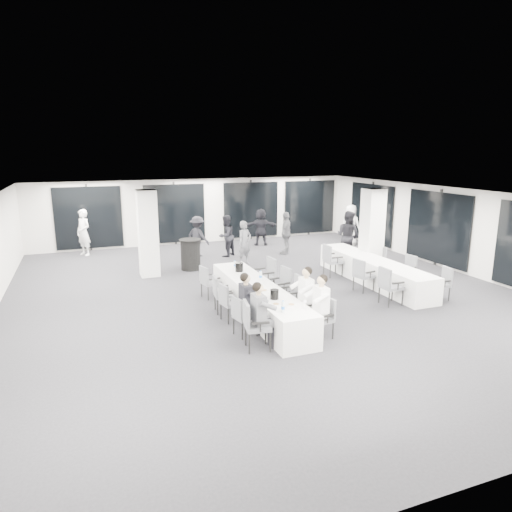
{
  "coord_description": "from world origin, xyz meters",
  "views": [
    {
      "loc": [
        -4.71,
        -11.53,
        4.03
      ],
      "look_at": [
        -0.37,
        -0.2,
        1.19
      ],
      "focal_mm": 32.0,
      "sensor_mm": 36.0,
      "label": 1
    }
  ],
  "objects_px": {
    "chair_side_left_mid": "(362,273)",
    "chair_side_right_near": "(442,281)",
    "chair_main_right_fourth": "(281,284)",
    "standing_guest_e": "(351,222)",
    "chair_main_right_mid": "(294,293)",
    "standing_guest_f": "(261,225)",
    "banquet_table_side": "(373,271)",
    "cocktail_table": "(191,254)",
    "standing_guest_h": "(348,233)",
    "chair_main_right_near": "(324,315)",
    "standing_guest_b": "(226,233)",
    "standing_guest_c": "(198,234)",
    "ice_bucket_far": "(239,267)",
    "chair_main_left_second": "(242,314)",
    "chair_side_right_far": "(379,258)",
    "chair_main_left_mid": "(229,300)",
    "standing_guest_g": "(83,229)",
    "banquet_table_main": "(258,300)",
    "chair_side_left_far": "(331,258)",
    "chair_side_right_mid": "(407,268)",
    "standing_guest_d": "(286,230)",
    "standing_guest_a": "(245,240)",
    "chair_main_right_far": "(267,273)",
    "chair_main_left_near": "(253,322)",
    "chair_main_left_far": "(208,280)",
    "chair_main_left_fourth": "(221,292)",
    "chair_side_left_near": "(389,284)",
    "chair_main_right_second": "(309,304)"
  },
  "relations": [
    {
      "from": "chair_side_left_mid",
      "to": "chair_side_right_near",
      "type": "relative_size",
      "value": 1.07
    },
    {
      "from": "chair_main_right_fourth",
      "to": "standing_guest_e",
      "type": "distance_m",
      "value": 8.57
    },
    {
      "from": "chair_main_right_mid",
      "to": "standing_guest_f",
      "type": "bearing_deg",
      "value": -18.3
    },
    {
      "from": "banquet_table_side",
      "to": "cocktail_table",
      "type": "xyz_separation_m",
      "value": [
        -4.9,
        3.61,
        0.16
      ]
    },
    {
      "from": "standing_guest_h",
      "to": "standing_guest_f",
      "type": "bearing_deg",
      "value": 1.54
    },
    {
      "from": "chair_main_right_near",
      "to": "chair_main_right_mid",
      "type": "bearing_deg",
      "value": -7.35
    },
    {
      "from": "standing_guest_b",
      "to": "standing_guest_c",
      "type": "relative_size",
      "value": 1.03
    },
    {
      "from": "chair_side_left_mid",
      "to": "standing_guest_f",
      "type": "relative_size",
      "value": 0.54
    },
    {
      "from": "chair_main_right_mid",
      "to": "standing_guest_b",
      "type": "distance_m",
      "value": 6.76
    },
    {
      "from": "cocktail_table",
      "to": "ice_bucket_far",
      "type": "distance_m",
      "value": 3.56
    },
    {
      "from": "chair_main_left_second",
      "to": "ice_bucket_far",
      "type": "xyz_separation_m",
      "value": [
        0.82,
        2.59,
        0.36
      ]
    },
    {
      "from": "chair_side_right_far",
      "to": "standing_guest_b",
      "type": "distance_m",
      "value": 5.82
    },
    {
      "from": "ice_bucket_far",
      "to": "chair_main_left_mid",
      "type": "bearing_deg",
      "value": -116.98
    },
    {
      "from": "standing_guest_g",
      "to": "banquet_table_main",
      "type": "bearing_deg",
      "value": -11.55
    },
    {
      "from": "chair_side_left_far",
      "to": "banquet_table_main",
      "type": "bearing_deg",
      "value": -53.3
    },
    {
      "from": "chair_main_left_mid",
      "to": "chair_main_right_fourth",
      "type": "xyz_separation_m",
      "value": [
        1.67,
        0.64,
        0.05
      ]
    },
    {
      "from": "chair_main_left_mid",
      "to": "chair_side_right_mid",
      "type": "relative_size",
      "value": 1.01
    },
    {
      "from": "chair_main_left_mid",
      "to": "standing_guest_d",
      "type": "distance_m",
      "value": 7.53
    },
    {
      "from": "chair_main_left_mid",
      "to": "chair_main_right_fourth",
      "type": "bearing_deg",
      "value": 100.82
    },
    {
      "from": "chair_side_left_far",
      "to": "standing_guest_b",
      "type": "bearing_deg",
      "value": -148.13
    },
    {
      "from": "standing_guest_g",
      "to": "ice_bucket_far",
      "type": "bearing_deg",
      "value": -7.35
    },
    {
      "from": "chair_side_left_mid",
      "to": "standing_guest_a",
      "type": "relative_size",
      "value": 0.54
    },
    {
      "from": "chair_main_left_mid",
      "to": "chair_main_right_far",
      "type": "xyz_separation_m",
      "value": [
        1.67,
        1.67,
        0.07
      ]
    },
    {
      "from": "banquet_table_main",
      "to": "standing_guest_e",
      "type": "height_order",
      "value": "standing_guest_e"
    },
    {
      "from": "standing_guest_e",
      "to": "standing_guest_h",
      "type": "bearing_deg",
      "value": 114.39
    },
    {
      "from": "chair_main_left_near",
      "to": "standing_guest_c",
      "type": "xyz_separation_m",
      "value": [
        0.98,
        8.71,
        0.29
      ]
    },
    {
      "from": "standing_guest_e",
      "to": "standing_guest_g",
      "type": "xyz_separation_m",
      "value": [
        -10.77,
        1.99,
        0.03
      ]
    },
    {
      "from": "chair_main_left_far",
      "to": "chair_side_right_near",
      "type": "xyz_separation_m",
      "value": [
        5.98,
        -2.4,
        -0.01
      ]
    },
    {
      "from": "chair_main_left_fourth",
      "to": "standing_guest_c",
      "type": "height_order",
      "value": "standing_guest_c"
    },
    {
      "from": "chair_main_right_fourth",
      "to": "chair_side_right_far",
      "type": "height_order",
      "value": "chair_main_right_fourth"
    },
    {
      "from": "chair_main_left_mid",
      "to": "standing_guest_g",
      "type": "height_order",
      "value": "standing_guest_g"
    },
    {
      "from": "banquet_table_side",
      "to": "cocktail_table",
      "type": "height_order",
      "value": "cocktail_table"
    },
    {
      "from": "chair_main_left_near",
      "to": "chair_main_right_near",
      "type": "height_order",
      "value": "chair_main_left_near"
    },
    {
      "from": "chair_side_left_far",
      "to": "chair_main_right_near",
      "type": "bearing_deg",
      "value": -30.21
    },
    {
      "from": "chair_main_left_near",
      "to": "chair_main_right_far",
      "type": "bearing_deg",
      "value": 163.33
    },
    {
      "from": "standing_guest_d",
      "to": "standing_guest_e",
      "type": "height_order",
      "value": "standing_guest_e"
    },
    {
      "from": "standing_guest_e",
      "to": "chair_main_right_fourth",
      "type": "bearing_deg",
      "value": 104.41
    },
    {
      "from": "chair_main_left_fourth",
      "to": "chair_side_left_mid",
      "type": "height_order",
      "value": "chair_side_left_mid"
    },
    {
      "from": "chair_main_left_fourth",
      "to": "standing_guest_c",
      "type": "relative_size",
      "value": 0.53
    },
    {
      "from": "chair_main_left_fourth",
      "to": "standing_guest_g",
      "type": "distance_m",
      "value": 8.68
    },
    {
      "from": "chair_side_right_far",
      "to": "ice_bucket_far",
      "type": "height_order",
      "value": "ice_bucket_far"
    },
    {
      "from": "chair_main_right_near",
      "to": "chair_side_right_near",
      "type": "height_order",
      "value": "chair_side_right_near"
    },
    {
      "from": "chair_side_left_near",
      "to": "standing_guest_e",
      "type": "bearing_deg",
      "value": 154.67
    },
    {
      "from": "chair_main_right_fourth",
      "to": "standing_guest_g",
      "type": "distance_m",
      "value": 9.43
    },
    {
      "from": "chair_main_right_second",
      "to": "standing_guest_e",
      "type": "distance_m",
      "value": 9.79
    },
    {
      "from": "standing_guest_c",
      "to": "standing_guest_f",
      "type": "height_order",
      "value": "standing_guest_f"
    },
    {
      "from": "standing_guest_c",
      "to": "chair_main_left_second",
      "type": "bearing_deg",
      "value": 136.65
    },
    {
      "from": "standing_guest_c",
      "to": "standing_guest_e",
      "type": "distance_m",
      "value": 6.69
    },
    {
      "from": "standing_guest_d",
      "to": "standing_guest_h",
      "type": "relative_size",
      "value": 0.9
    },
    {
      "from": "standing_guest_e",
      "to": "standing_guest_h",
      "type": "xyz_separation_m",
      "value": [
        -1.7,
        -2.48,
        0.07
      ]
    }
  ]
}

